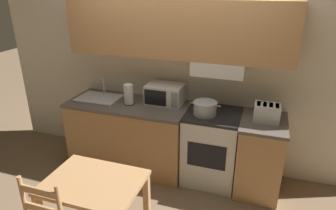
{
  "coord_description": "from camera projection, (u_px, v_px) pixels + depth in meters",
  "views": [
    {
      "loc": [
        1.04,
        -3.52,
        2.32
      ],
      "look_at": [
        0.05,
        -0.59,
        1.05
      ],
      "focal_mm": 32.0,
      "sensor_mm": 36.0,
      "label": 1
    }
  ],
  "objects": [
    {
      "name": "lower_counter_right_stub",
      "position": [
        260.0,
        155.0,
        3.49
      ],
      "size": [
        0.51,
        0.69,
        0.9
      ],
      "color": "tan",
      "rests_on": "ground_plane"
    },
    {
      "name": "cooking_pot",
      "position": [
        205.0,
        108.0,
        3.44
      ],
      "size": [
        0.36,
        0.28,
        0.16
      ],
      "color": "#B7BABF",
      "rests_on": "stove_range"
    },
    {
      "name": "dining_table",
      "position": [
        95.0,
        193.0,
        2.65
      ],
      "size": [
        0.84,
        0.63,
        0.72
      ],
      "color": "tan",
      "rests_on": "ground_plane"
    },
    {
      "name": "toaster",
      "position": [
        267.0,
        112.0,
        3.29
      ],
      "size": [
        0.29,
        0.22,
        0.19
      ],
      "color": "silver",
      "rests_on": "lower_counter_right_stub"
    },
    {
      "name": "ground_plane",
      "position": [
        178.0,
        157.0,
        4.28
      ],
      "size": [
        16.0,
        16.0,
        0.0
      ],
      "primitive_type": "plane",
      "color": "#7F664C"
    },
    {
      "name": "paper_towel_roll",
      "position": [
        129.0,
        94.0,
        3.73
      ],
      "size": [
        0.13,
        0.13,
        0.26
      ],
      "color": "black",
      "rests_on": "lower_counter_main"
    },
    {
      "name": "sink_basin",
      "position": [
        99.0,
        98.0,
        3.93
      ],
      "size": [
        0.54,
        0.39,
        0.25
      ],
      "color": "#B7BABF",
      "rests_on": "lower_counter_main"
    },
    {
      "name": "wall_back",
      "position": [
        179.0,
        53.0,
        3.63
      ],
      "size": [
        5.08,
        0.38,
        2.55
      ],
      "color": "silver",
      "rests_on": "ground_plane"
    },
    {
      "name": "lower_counter_main",
      "position": [
        130.0,
        134.0,
        3.98
      ],
      "size": [
        1.55,
        0.69,
        0.9
      ],
      "color": "tan",
      "rests_on": "ground_plane"
    },
    {
      "name": "stove_range",
      "position": [
        211.0,
        147.0,
        3.68
      ],
      "size": [
        0.63,
        0.63,
        0.9
      ],
      "color": "silver",
      "rests_on": "ground_plane"
    },
    {
      "name": "microwave",
      "position": [
        165.0,
        94.0,
        3.76
      ],
      "size": [
        0.45,
        0.35,
        0.25
      ],
      "color": "silver",
      "rests_on": "lower_counter_main"
    }
  ]
}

